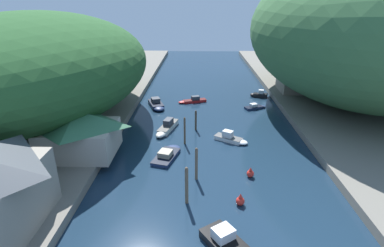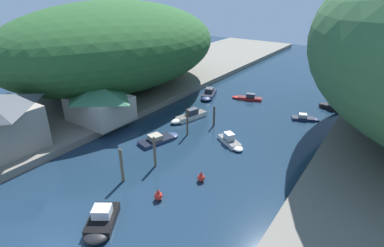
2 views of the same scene
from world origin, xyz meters
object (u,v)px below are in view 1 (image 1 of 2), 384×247
boat_navy_launch (192,101)px  channel_buoy_near (250,173)px  right_bank_cottage (299,78)px  boat_red_skiff (228,245)px  boat_cabin_cruiser (166,128)px  boat_open_rowboat (157,105)px  boathouse_shed (79,131)px  boat_white_cruiser (167,154)px  boat_near_quay (231,138)px  boat_yellow_tender (256,107)px  person_on_quay (101,134)px  boat_far_upstream (259,95)px  channel_buoy_far (240,201)px

boat_navy_launch → channel_buoy_near: size_ratio=4.60×
right_bank_cottage → boat_red_skiff: (-16.40, -38.30, -2.81)m
boat_cabin_cruiser → boat_open_rowboat: boat_cabin_cruiser is taller
boathouse_shed → boat_white_cruiser: boathouse_shed is taller
boat_open_rowboat → boat_near_quay: bearing=111.4°
boat_near_quay → boat_open_rowboat: bearing=-107.9°
boat_white_cruiser → boat_yellow_tender: bearing=68.3°
person_on_quay → boat_yellow_tender: bearing=-76.9°
boat_navy_launch → boat_far_upstream: boat_far_upstream is taller
right_bank_cottage → boat_navy_launch: (-19.67, -4.61, -2.94)m
boat_red_skiff → boat_far_upstream: boat_red_skiff is taller
boat_yellow_tender → boat_far_upstream: boat_far_upstream is taller
right_bank_cottage → boat_near_quay: 25.02m
right_bank_cottage → person_on_quay: bearing=-143.4°
boat_white_cruiser → channel_buoy_near: 9.77m
boat_open_rowboat → person_on_quay: bearing=53.3°
boathouse_shed → boat_near_quay: 18.25m
person_on_quay → boathouse_shed: bearing=134.2°
boat_navy_launch → boat_far_upstream: bearing=-92.6°
boat_yellow_tender → boat_open_rowboat: (-16.58, 0.20, 0.19)m
boathouse_shed → boat_red_skiff: (15.16, -12.78, -3.08)m
boat_open_rowboat → channel_buoy_far: boat_open_rowboat is taller
boat_yellow_tender → channel_buoy_near: size_ratio=3.59×
boat_white_cruiser → person_on_quay: size_ratio=3.33×
channel_buoy_far → channel_buoy_near: bearing=70.7°
boathouse_shed → channel_buoy_near: bearing=-9.6°
boat_white_cruiser → boat_red_skiff: 14.95m
right_bank_cottage → channel_buoy_near: 31.64m
right_bank_cottage → boat_cabin_cruiser: size_ratio=1.19×
boat_yellow_tender → person_on_quay: person_on_quay is taller
right_bank_cottage → boat_yellow_tender: (-9.04, -7.60, -3.00)m
boat_yellow_tender → boat_near_quay: boat_near_quay is taller
boat_white_cruiser → boat_cabin_cruiser: (-0.85, 7.32, 0.16)m
boathouse_shed → boat_navy_launch: 24.26m
right_bank_cottage → boat_yellow_tender: bearing=-139.9°
boathouse_shed → boat_white_cruiser: (9.45, 1.03, -3.24)m
channel_buoy_near → right_bank_cottage: bearing=65.1°
boat_white_cruiser → channel_buoy_near: bearing=-8.9°
right_bank_cottage → boat_open_rowboat: 26.81m
boathouse_shed → boat_far_upstream: (24.19, 24.38, -3.10)m
channel_buoy_near → person_on_quay: size_ratio=0.66×
boat_red_skiff → boat_far_upstream: 38.25m
boat_red_skiff → channel_buoy_far: bearing=-141.0°
boat_white_cruiser → channel_buoy_far: channel_buoy_far is taller
boat_near_quay → boat_yellow_tender: bearing=-171.8°
boat_open_rowboat → channel_buoy_near: 24.55m
boat_open_rowboat → boat_white_cruiser: bearing=81.8°
boat_white_cruiser → channel_buoy_far: bearing=-34.0°
right_bank_cottage → boat_far_upstream: (-7.36, -1.13, -2.83)m
boat_near_quay → channel_buoy_far: size_ratio=3.84×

